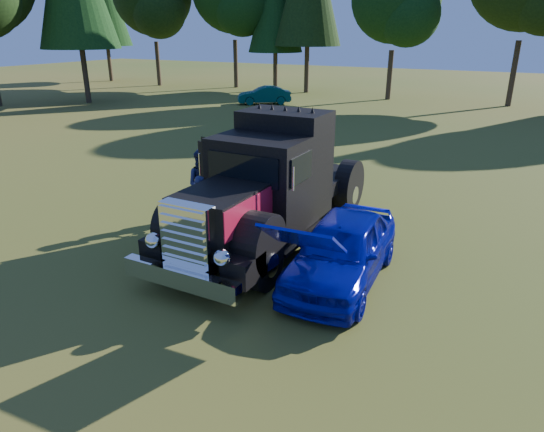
% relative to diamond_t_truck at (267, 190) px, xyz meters
% --- Properties ---
extents(ground, '(120.00, 120.00, 0.00)m').
position_rel_diamond_t_truck_xyz_m(ground, '(-0.42, -3.06, -1.28)').
color(ground, '#385619').
rests_on(ground, ground).
extents(diamond_t_truck, '(3.34, 7.16, 3.00)m').
position_rel_diamond_t_truck_xyz_m(diamond_t_truck, '(0.00, 0.00, 0.00)').
color(diamond_t_truck, black).
rests_on(diamond_t_truck, ground).
extents(hotrod_coupe, '(1.85, 4.24, 1.89)m').
position_rel_diamond_t_truck_xyz_m(hotrod_coupe, '(2.26, -1.04, -0.59)').
color(hotrod_coupe, '#0A07A1').
rests_on(hotrod_coupe, ground).
extents(spectator_near, '(0.61, 0.69, 1.60)m').
position_rel_diamond_t_truck_xyz_m(spectator_near, '(-1.39, -0.66, -0.48)').
color(spectator_near, '#1A1D3D').
rests_on(spectator_near, ground).
extents(spectator_far, '(1.16, 1.09, 1.90)m').
position_rel_diamond_t_truck_xyz_m(spectator_far, '(-2.18, 0.50, -0.33)').
color(spectator_far, '#1B2440').
rests_on(spectator_far, ground).
extents(distant_teal_car, '(3.65, 3.08, 1.18)m').
position_rel_diamond_t_truck_xyz_m(distant_teal_car, '(-11.24, 20.10, -0.69)').
color(distant_teal_car, '#092A3A').
rests_on(distant_teal_car, ground).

